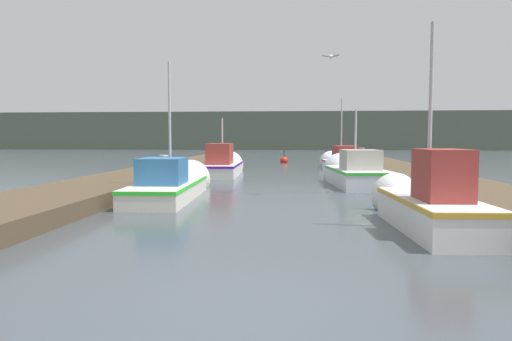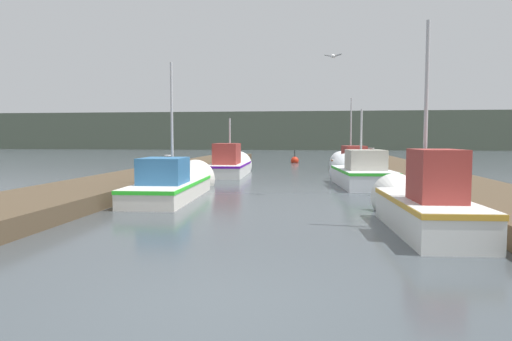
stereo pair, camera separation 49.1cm
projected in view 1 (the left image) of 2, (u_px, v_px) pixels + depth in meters
The scene contains 15 objects.
ground_plane at pixel (241, 311), 5.00m from camera, with size 200.00×200.00×0.00m.
dock_left at pixel (157, 173), 21.38m from camera, with size 2.98×40.00×0.44m.
dock_right at pixel (412, 175), 20.40m from camera, with size 2.98×40.00×0.44m.
distant_shore_ridge at pixel (291, 131), 76.81m from camera, with size 120.00×16.00×5.87m.
fishing_boat_0 at pixel (425, 203), 9.68m from camera, with size 1.54×4.79×4.52m.
fishing_boat_1 at pixel (174, 184), 14.91m from camera, with size 1.84×6.39×4.74m.
fishing_boat_2 at pixel (353, 173), 18.57m from camera, with size 2.26×5.60×3.51m.
fishing_boat_3 at pixel (223, 165), 23.35m from camera, with size 1.87×6.03×3.37m.
fishing_boat_4 at pixel (340, 162), 27.13m from camera, with size 2.19×6.29×4.67m.
mooring_piling_0 at pixel (361, 159), 26.52m from camera, with size 0.37×0.37×1.30m.
mooring_piling_1 at pixel (164, 171), 17.27m from camera, with size 0.34×0.34×1.23m.
mooring_piling_2 at pixel (207, 162), 26.17m from camera, with size 0.28×0.28×0.96m.
mooring_piling_3 at pixel (364, 162), 24.82m from camera, with size 0.26×0.26×1.13m.
channel_buoy at pixel (284, 161), 34.28m from camera, with size 0.60×0.60×1.10m.
seagull_lead at pixel (331, 57), 14.42m from camera, with size 0.56×0.30×0.12m.
Camera 1 is at (0.58, -4.85, 1.90)m, focal length 32.00 mm.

